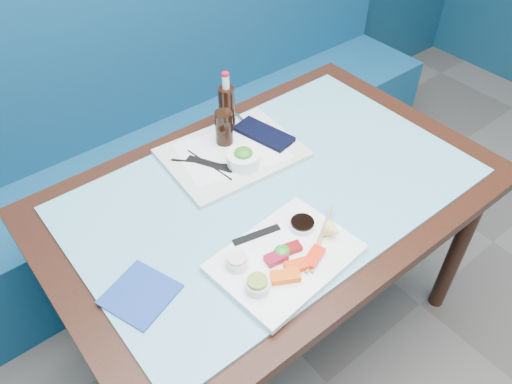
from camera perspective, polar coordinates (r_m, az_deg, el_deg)
booth_bench at (r=2.34m, az=-11.69°, el=4.59°), size 3.00×0.56×1.17m
dining_table at (r=1.61m, az=1.92°, el=-1.92°), size 1.40×0.90×0.75m
glass_top at (r=1.54m, az=2.00°, el=0.35°), size 1.22×0.76×0.01m
sashimi_plate at (r=1.34m, az=3.40°, el=-7.54°), size 0.40×0.30×0.02m
salmon_left at (r=1.28m, az=3.37°, el=-9.60°), size 0.08×0.07×0.02m
salmon_mid at (r=1.31m, az=4.89°, el=-8.35°), size 0.08×0.06×0.02m
salmon_right at (r=1.33m, az=6.64°, el=-7.40°), size 0.08×0.06×0.02m
tuna_left at (r=1.32m, az=2.30°, el=-7.54°), size 0.06×0.04×0.02m
tuna_right at (r=1.34m, az=4.09°, el=-6.41°), size 0.06×0.04×0.02m
seaweed_garnish at (r=1.33m, az=2.99°, el=-6.79°), size 0.06×0.06×0.02m
ramekin_wasabi at (r=1.26m, az=0.15°, el=-10.65°), size 0.08×0.08×0.03m
wasabi_fill at (r=1.24m, az=0.15°, el=-10.15°), size 0.05×0.05×0.01m
ramekin_ginger at (r=1.30m, az=-2.18°, el=-8.04°), size 0.06×0.06×0.02m
ginger_fill at (r=1.29m, az=-2.20°, el=-7.55°), size 0.05×0.05×0.01m
soy_dish at (r=1.40m, az=5.31°, el=-3.75°), size 0.08×0.08×0.01m
soy_fill at (r=1.39m, az=5.34°, el=-3.46°), size 0.07×0.07×0.01m
lemon_wedge at (r=1.37m, az=8.85°, el=-4.37°), size 0.06×0.05×0.05m
chopstick_sleeve at (r=1.38m, az=0.06°, el=-4.90°), size 0.14×0.05×0.00m
wooden_chopstick_a at (r=1.38m, az=7.29°, el=-5.28°), size 0.22×0.13×0.01m
wooden_chopstick_b at (r=1.38m, az=7.59°, el=-5.08°), size 0.22×0.15×0.01m
serving_tray at (r=1.66m, az=-2.74°, el=4.44°), size 0.45×0.35×0.02m
paper_placemat at (r=1.65m, az=-2.75°, el=4.68°), size 0.38×0.31×0.00m
seaweed_bowl at (r=1.59m, az=-1.44°, el=3.80°), size 0.13×0.13×0.04m
seaweed_salad at (r=1.57m, az=-1.45°, el=4.48°), size 0.07×0.07×0.03m
cola_glass at (r=1.66m, az=-3.68°, el=7.34°), size 0.07×0.07×0.12m
navy_pouch at (r=1.71m, az=0.89°, el=6.65°), size 0.13×0.22×0.02m
fork at (r=1.78m, az=-1.43°, el=8.10°), size 0.02×0.09×0.01m
black_chopstick_a at (r=1.60m, az=-5.37°, el=3.15°), size 0.03×0.21×0.01m
black_chopstick_b at (r=1.61m, az=-5.14°, el=3.29°), size 0.18×0.20×0.01m
tray_sleeve at (r=1.60m, az=-5.26°, el=3.19°), size 0.10×0.16×0.00m
cola_bottle_body at (r=1.74m, az=-3.33°, el=9.51°), size 0.06×0.06×0.16m
cola_bottle_neck at (r=1.68m, az=-3.48°, el=12.44°), size 0.03×0.03×0.05m
cola_bottle_cap at (r=1.67m, az=-3.52°, el=13.28°), size 0.03×0.03×0.01m
blue_napkin at (r=1.31m, az=-13.10°, el=-11.31°), size 0.20×0.20×0.01m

